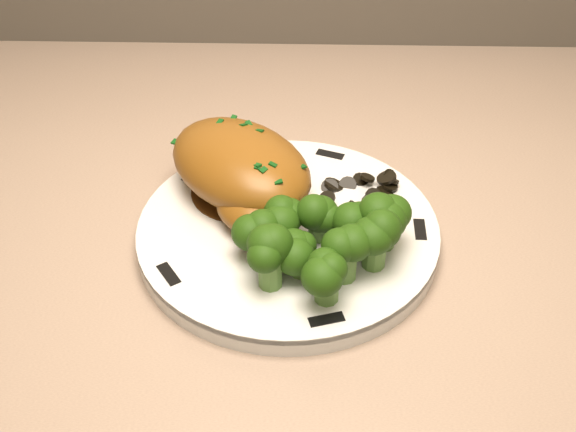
{
  "coord_description": "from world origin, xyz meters",
  "views": [
    {
      "loc": [
        -0.28,
        1.17,
        1.21
      ],
      "look_at": [
        -0.29,
        1.62,
        0.84
      ],
      "focal_mm": 45.0,
      "sensor_mm": 36.0,
      "label": 1
    }
  ],
  "objects": [
    {
      "name": "mushroom_pile",
      "position": [
        -0.24,
        1.65,
        0.84
      ],
      "size": [
        0.07,
        0.05,
        0.02
      ],
      "color": "black",
      "rests_on": "plate"
    },
    {
      "name": "rim_accent_1",
      "position": [
        -0.26,
        1.72,
        0.83
      ],
      "size": [
        0.03,
        0.02,
        0.0
      ],
      "primitive_type": "cube",
      "rotation": [
        0.0,
        0.0,
        2.79
      ],
      "color": "black",
      "rests_on": "plate"
    },
    {
      "name": "rim_accent_4",
      "position": [
        -0.26,
        1.52,
        0.83
      ],
      "size": [
        0.03,
        0.02,
        0.0
      ],
      "primitive_type": "cube",
      "rotation": [
        0.0,
        0.0,
        6.56
      ],
      "color": "black",
      "rests_on": "plate"
    },
    {
      "name": "rim_accent_2",
      "position": [
        -0.38,
        1.69,
        0.83
      ],
      "size": [
        0.02,
        0.03,
        0.0
      ],
      "primitive_type": "cube",
      "rotation": [
        0.0,
        0.0,
        4.05
      ],
      "color": "black",
      "rests_on": "plate"
    },
    {
      "name": "chicken_breast",
      "position": [
        -0.33,
        1.66,
        0.86
      ],
      "size": [
        0.17,
        0.17,
        0.06
      ],
      "rotation": [
        0.0,
        0.0,
        -0.82
      ],
      "color": "brown",
      "rests_on": "plate"
    },
    {
      "name": "gravy_pool",
      "position": [
        -0.33,
        1.66,
        0.83
      ],
      "size": [
        0.09,
        0.09,
        0.0
      ],
      "primitive_type": "cylinder",
      "color": "#381D0A",
      "rests_on": "plate"
    },
    {
      "name": "rim_accent_3",
      "position": [
        -0.38,
        1.56,
        0.83
      ],
      "size": [
        0.02,
        0.03,
        0.0
      ],
      "primitive_type": "cube",
      "rotation": [
        0.0,
        0.0,
        5.31
      ],
      "color": "black",
      "rests_on": "plate"
    },
    {
      "name": "plate",
      "position": [
        -0.29,
        1.62,
        0.83
      ],
      "size": [
        0.32,
        0.32,
        0.02
      ],
      "primitive_type": "cylinder",
      "rotation": [
        0.0,
        0.0,
        -0.39
      ],
      "color": "silver",
      "rests_on": "counter"
    },
    {
      "name": "rim_accent_0",
      "position": [
        -0.19,
        1.62,
        0.83
      ],
      "size": [
        0.01,
        0.03,
        0.0
      ],
      "primitive_type": "cube",
      "rotation": [
        0.0,
        0.0,
        1.54
      ],
      "color": "black",
      "rests_on": "plate"
    },
    {
      "name": "broccoli_florets",
      "position": [
        -0.27,
        1.58,
        0.86
      ],
      "size": [
        0.12,
        0.1,
        0.04
      ],
      "rotation": [
        0.0,
        0.0,
        -0.12
      ],
      "color": "#547D35",
      "rests_on": "plate"
    }
  ]
}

